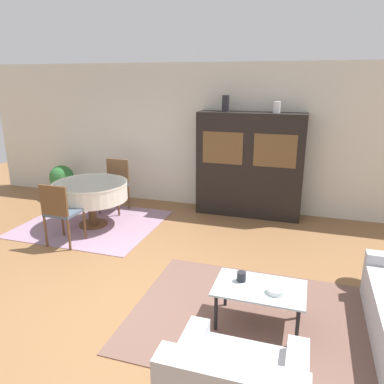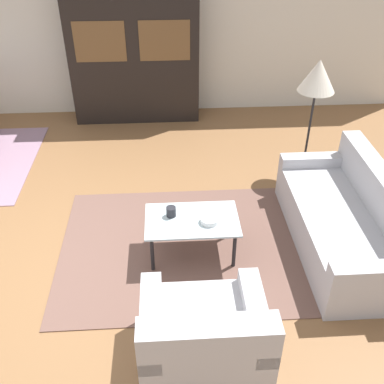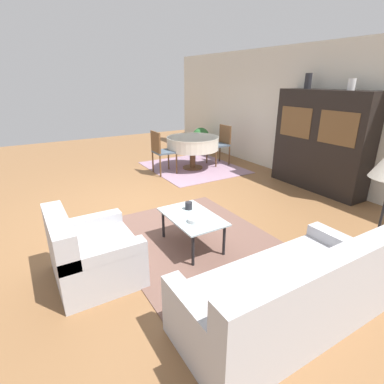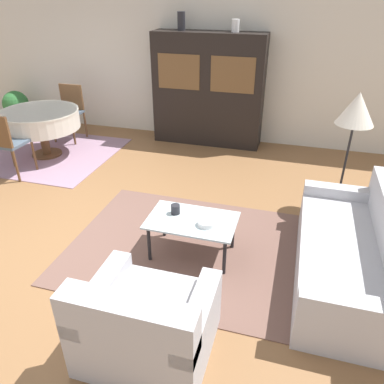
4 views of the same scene
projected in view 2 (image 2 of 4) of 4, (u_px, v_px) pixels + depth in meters
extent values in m
plane|color=brown|center=(59.00, 267.00, 4.37)|extent=(14.00, 14.00, 0.00)
cube|color=beige|center=(88.00, 25.00, 6.57)|extent=(10.00, 0.06, 2.70)
cube|color=brown|center=(186.00, 246.00, 4.61)|extent=(2.55, 1.98, 0.01)
cube|color=#B2B2B7|center=(340.00, 228.00, 4.52)|extent=(0.87, 1.92, 0.43)
cube|color=#B2B2B7|center=(383.00, 194.00, 4.31)|extent=(0.20, 1.92, 0.38)
cube|color=#B2B2B7|center=(383.00, 271.00, 3.65)|extent=(0.87, 0.16, 0.12)
cube|color=#B2B2B7|center=(319.00, 160.00, 5.09)|extent=(0.87, 0.16, 0.12)
cube|color=#B2B2B7|center=(204.00, 340.00, 3.43)|extent=(0.94, 0.83, 0.42)
cube|color=#B2B2B7|center=(208.00, 343.00, 2.95)|extent=(0.94, 0.20, 0.36)
cube|color=#B2B2B7|center=(151.00, 319.00, 3.26)|extent=(0.16, 0.83, 0.12)
cube|color=#B2B2B7|center=(257.00, 314.00, 3.30)|extent=(0.16, 0.83, 0.12)
cylinder|color=black|center=(152.00, 254.00, 4.23)|extent=(0.04, 0.04, 0.40)
cylinder|color=black|center=(234.00, 250.00, 4.27)|extent=(0.04, 0.04, 0.40)
cylinder|color=black|center=(153.00, 224.00, 4.59)|extent=(0.04, 0.04, 0.40)
cylinder|color=black|center=(228.00, 221.00, 4.63)|extent=(0.04, 0.04, 0.40)
cube|color=silver|center=(192.00, 220.00, 4.31)|extent=(0.90, 0.56, 0.02)
cube|color=black|center=(135.00, 59.00, 6.62)|extent=(1.87, 0.46, 1.86)
cube|color=brown|center=(100.00, 42.00, 6.21)|extent=(0.71, 0.01, 0.56)
cube|color=brown|center=(165.00, 41.00, 6.26)|extent=(0.71, 0.01, 0.56)
cylinder|color=black|center=(302.00, 172.00, 5.77)|extent=(0.28, 0.28, 0.02)
cylinder|color=black|center=(309.00, 133.00, 5.45)|extent=(0.03, 0.03, 1.11)
cone|color=silver|center=(318.00, 76.00, 5.04)|extent=(0.42, 0.42, 0.37)
cylinder|color=#232328|center=(171.00, 212.00, 4.32)|extent=(0.09, 0.09, 0.10)
cylinder|color=white|center=(209.00, 220.00, 4.25)|extent=(0.17, 0.17, 0.05)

